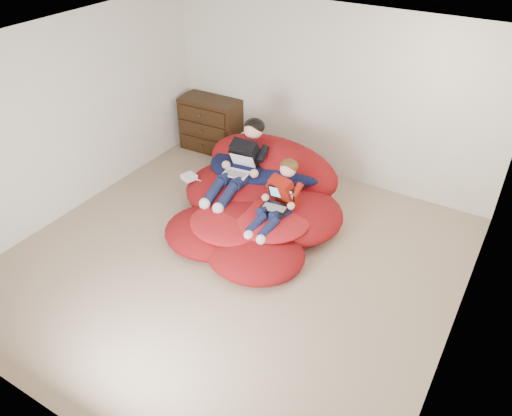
{
  "coord_description": "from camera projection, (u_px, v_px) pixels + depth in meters",
  "views": [
    {
      "loc": [
        2.61,
        -3.79,
        3.9
      ],
      "look_at": [
        0.18,
        0.22,
        0.7
      ],
      "focal_mm": 35.0,
      "sensor_mm": 36.0,
      "label": 1
    }
  ],
  "objects": [
    {
      "name": "laptop_black",
      "position": [
        278.0,
        201.0,
        6.04
      ],
      "size": [
        0.36,
        0.36,
        0.23
      ],
      "color": "black",
      "rests_on": "younger_boy"
    },
    {
      "name": "room_shell",
      "position": [
        233.0,
        246.0,
        5.87
      ],
      "size": [
        5.1,
        5.1,
        2.77
      ],
      "color": "tan",
      "rests_on": "ground"
    },
    {
      "name": "beanbag_pile",
      "position": [
        258.0,
        199.0,
        6.62
      ],
      "size": [
        2.31,
        2.45,
        0.91
      ],
      "color": "maroon",
      "rests_on": "ground"
    },
    {
      "name": "laptop_white",
      "position": [
        239.0,
        168.0,
        6.56
      ],
      "size": [
        0.35,
        0.38,
        0.22
      ],
      "color": "white",
      "rests_on": "older_boy"
    },
    {
      "name": "older_boy",
      "position": [
        242.0,
        160.0,
        6.56
      ],
      "size": [
        0.37,
        1.25,
        0.85
      ],
      "color": "black",
      "rests_on": "beanbag_pile"
    },
    {
      "name": "younger_boy",
      "position": [
        279.0,
        195.0,
        6.03
      ],
      "size": [
        0.37,
        0.97,
        0.71
      ],
      "color": "#9E1A0E",
      "rests_on": "beanbag_pile"
    },
    {
      "name": "dresser",
      "position": [
        211.0,
        125.0,
        8.14
      ],
      "size": [
        0.99,
        0.57,
        0.87
      ],
      "color": "black",
      "rests_on": "ground"
    },
    {
      "name": "power_adapter",
      "position": [
        189.0,
        177.0,
        6.79
      ],
      "size": [
        0.22,
        0.22,
        0.06
      ],
      "primitive_type": "cube",
      "rotation": [
        0.0,
        0.0,
        -0.32
      ],
      "color": "white",
      "rests_on": "beanbag_pile"
    },
    {
      "name": "cream_pillow",
      "position": [
        252.0,
        141.0,
        7.24
      ],
      "size": [
        0.46,
        0.3,
        0.3
      ],
      "primitive_type": "ellipsoid",
      "color": "white",
      "rests_on": "beanbag_pile"
    }
  ]
}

